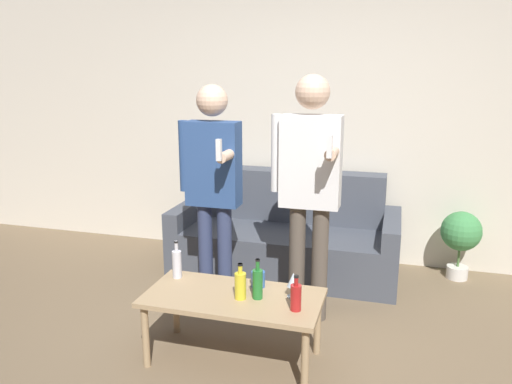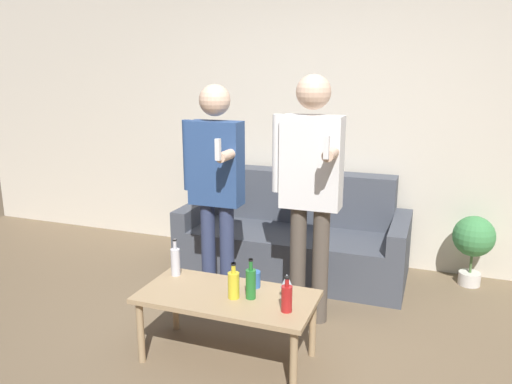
# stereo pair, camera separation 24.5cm
# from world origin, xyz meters

# --- Properties ---
(wall_back) EXTENTS (8.00, 0.06, 2.70)m
(wall_back) POSITION_xyz_m (0.00, 2.27, 1.35)
(wall_back) COLOR beige
(wall_back) RESTS_ON ground_plane
(couch) EXTENTS (1.95, 0.83, 0.86)m
(couch) POSITION_xyz_m (-0.17, 1.84, 0.30)
(couch) COLOR #474C56
(couch) RESTS_ON ground_plane
(coffee_table) EXTENTS (1.07, 0.53, 0.43)m
(coffee_table) POSITION_xyz_m (-0.17, 0.32, 0.38)
(coffee_table) COLOR tan
(coffee_table) RESTS_ON ground_plane
(bottle_orange) EXTENTS (0.06, 0.06, 0.21)m
(bottle_orange) POSITION_xyz_m (0.23, 0.24, 0.51)
(bottle_orange) COLOR #B21E1E
(bottle_orange) RESTS_ON coffee_table
(bottle_green) EXTENTS (0.06, 0.06, 0.25)m
(bottle_green) POSITION_xyz_m (-0.01, 0.33, 0.53)
(bottle_green) COLOR #23752D
(bottle_green) RESTS_ON coffee_table
(bottle_dark) EXTENTS (0.07, 0.07, 0.22)m
(bottle_dark) POSITION_xyz_m (-0.11, 0.30, 0.52)
(bottle_dark) COLOR yellow
(bottle_dark) RESTS_ON coffee_table
(bottle_yellow) EXTENTS (0.06, 0.06, 0.25)m
(bottle_yellow) POSITION_xyz_m (-0.60, 0.48, 0.53)
(bottle_yellow) COLOR silver
(bottle_yellow) RESTS_ON coffee_table
(wine_glass_near) EXTENTS (0.08, 0.08, 0.15)m
(wine_glass_near) POSITION_xyz_m (0.19, 0.40, 0.54)
(wine_glass_near) COLOR silver
(wine_glass_near) RESTS_ON coffee_table
(cup_on_table) EXTENTS (0.09, 0.09, 0.10)m
(cup_on_table) POSITION_xyz_m (-0.05, 0.48, 0.48)
(cup_on_table) COLOR #3366B2
(cup_on_table) RESTS_ON coffee_table
(person_standing_left) EXTENTS (0.45, 0.42, 1.66)m
(person_standing_left) POSITION_xyz_m (-0.53, 0.96, 0.99)
(person_standing_left) COLOR navy
(person_standing_left) RESTS_ON ground_plane
(person_standing_right) EXTENTS (0.48, 0.44, 1.73)m
(person_standing_right) POSITION_xyz_m (0.17, 0.99, 1.03)
(person_standing_right) COLOR brown
(person_standing_right) RESTS_ON ground_plane
(potted_plant) EXTENTS (0.34, 0.34, 0.59)m
(potted_plant) POSITION_xyz_m (1.30, 2.04, 0.40)
(potted_plant) COLOR silver
(potted_plant) RESTS_ON ground_plane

